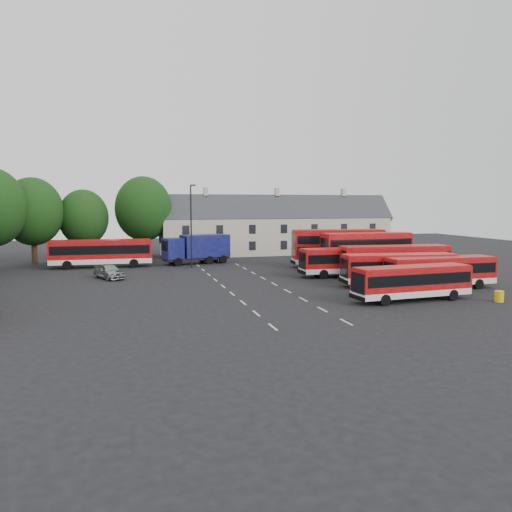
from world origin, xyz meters
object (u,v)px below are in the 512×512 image
object	(u,v)px
grit_bin	(499,296)
lamppost	(191,224)
bus_row_a	(412,280)
silver_car	(109,271)
box_truck	(197,248)
bus_dd_south	(367,249)

from	to	relation	value
grit_bin	lamppost	xyz separation A→B (m)	(-20.47, 27.34, 4.88)
lamppost	bus_row_a	bearing A→B (deg)	-60.80
silver_car	lamppost	xyz separation A→B (m)	(9.43, 6.78, 4.54)
grit_bin	bus_row_a	bearing A→B (deg)	161.37
box_truck	lamppost	size ratio (longest dim) A/B	0.89
bus_row_a	box_truck	size ratio (longest dim) A/B	1.13
silver_car	lamppost	size ratio (longest dim) A/B	0.45
bus_dd_south	box_truck	world-z (taller)	bus_dd_south
lamppost	bus_dd_south	bearing A→B (deg)	-22.55
box_truck	silver_car	size ratio (longest dim) A/B	1.96
bus_row_a	grit_bin	xyz separation A→B (m)	(6.39, -2.16, -1.24)
bus_row_a	bus_dd_south	xyz separation A→B (m)	(4.99, 17.27, 0.81)
bus_row_a	grit_bin	distance (m)	6.86
bus_row_a	silver_car	bearing A→B (deg)	137.54
grit_bin	lamppost	size ratio (longest dim) A/B	0.09
bus_dd_south	silver_car	distance (m)	28.57
box_truck	grit_bin	xyz separation A→B (m)	(19.26, -31.04, -1.64)
bus_row_a	grit_bin	world-z (taller)	bus_row_a
bus_row_a	bus_dd_south	size ratio (longest dim) A/B	0.93
bus_dd_south	box_truck	size ratio (longest dim) A/B	1.21
bus_row_a	lamppost	distance (m)	29.08
bus_dd_south	silver_car	size ratio (longest dim) A/B	2.37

